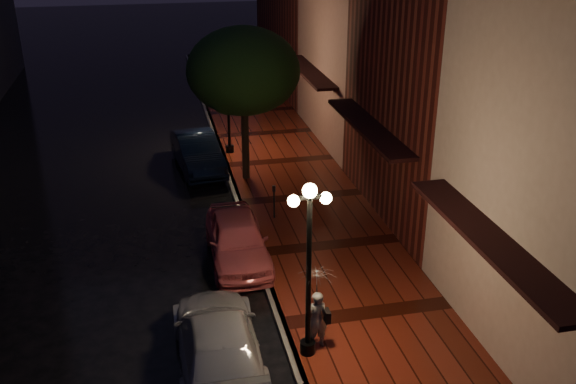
{
  "coord_description": "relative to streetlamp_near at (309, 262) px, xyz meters",
  "views": [
    {
      "loc": [
        -2.7,
        -16.91,
        9.67
      ],
      "look_at": [
        1.29,
        1.49,
        1.4
      ],
      "focal_mm": 40.0,
      "sensor_mm": 36.0,
      "label": 1
    }
  ],
  "objects": [
    {
      "name": "navy_car",
      "position": [
        -1.47,
        12.69,
        -1.87
      ],
      "size": [
        2.06,
        4.56,
        1.45
      ],
      "primitive_type": "imported",
      "rotation": [
        0.0,
        0.0,
        0.12
      ],
      "color": "black",
      "rests_on": "ground"
    },
    {
      "name": "woman_with_umbrella",
      "position": [
        0.25,
        0.2,
        -1.06
      ],
      "size": [
        0.87,
        0.89,
        2.1
      ],
      "rotation": [
        0.0,
        0.0,
        3.27
      ],
      "color": "silver",
      "rests_on": "sidewalk"
    },
    {
      "name": "storefront_extra",
      "position": [
        6.65,
        25.0,
        2.4
      ],
      "size": [
        5.0,
        12.0,
        10.0
      ],
      "primitive_type": "cube",
      "color": "#511914",
      "rests_on": "ground"
    },
    {
      "name": "street_tree",
      "position": [
        0.26,
        10.99,
        1.64
      ],
      "size": [
        4.16,
        4.16,
        5.8
      ],
      "color": "black",
      "rests_on": "sidewalk"
    },
    {
      "name": "storefront_mid",
      "position": [
        6.65,
        7.0,
        2.9
      ],
      "size": [
        5.0,
        8.0,
        11.0
      ],
      "primitive_type": "cube",
      "color": "#511914",
      "rests_on": "ground"
    },
    {
      "name": "sidewalk",
      "position": [
        1.9,
        5.0,
        -2.53
      ],
      "size": [
        4.5,
        60.0,
        0.15
      ],
      "primitive_type": "cube",
      "color": "#48160C",
      "rests_on": "ground"
    },
    {
      "name": "storefront_far",
      "position": [
        6.65,
        15.0,
        1.9
      ],
      "size": [
        5.0,
        8.0,
        9.0
      ],
      "primitive_type": "cube",
      "color": "#8C5951",
      "rests_on": "ground"
    },
    {
      "name": "ground",
      "position": [
        -0.35,
        5.0,
        -2.6
      ],
      "size": [
        120.0,
        120.0,
        0.0
      ],
      "primitive_type": "plane",
      "color": "black",
      "rests_on": "ground"
    },
    {
      "name": "curb",
      "position": [
        -0.35,
        5.0,
        -2.53
      ],
      "size": [
        0.25,
        60.0,
        0.15
      ],
      "primitive_type": "cube",
      "color": "#595451",
      "rests_on": "ground"
    },
    {
      "name": "silver_car",
      "position": [
        -2.07,
        0.15,
        -1.92
      ],
      "size": [
        1.93,
        4.71,
        1.36
      ],
      "primitive_type": "imported",
      "rotation": [
        0.0,
        0.0,
        3.14
      ],
      "color": "#A09FA7",
      "rests_on": "ground"
    },
    {
      "name": "streetlamp_near",
      "position": [
        0.0,
        0.0,
        0.0
      ],
      "size": [
        0.96,
        0.36,
        4.31
      ],
      "color": "black",
      "rests_on": "sidewalk"
    },
    {
      "name": "parking_meter",
      "position": [
        0.63,
        7.28,
        -1.74
      ],
      "size": [
        0.12,
        0.11,
        1.16
      ],
      "rotation": [
        0.0,
        0.0,
        -0.28
      ],
      "color": "black",
      "rests_on": "sidewalk"
    },
    {
      "name": "streetlamp_far",
      "position": [
        0.0,
        14.0,
        0.0
      ],
      "size": [
        0.96,
        0.36,
        4.31
      ],
      "color": "black",
      "rests_on": "sidewalk"
    },
    {
      "name": "pink_car",
      "position": [
        -0.95,
        4.91,
        -1.88
      ],
      "size": [
        1.71,
        4.22,
        1.43
      ],
      "primitive_type": "imported",
      "rotation": [
        0.0,
        0.0,
        -0.0
      ],
      "color": "#D3575D",
      "rests_on": "ground"
    }
  ]
}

